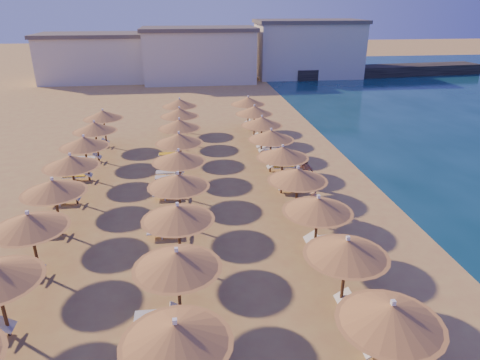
{
  "coord_description": "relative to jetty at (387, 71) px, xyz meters",
  "views": [
    {
      "loc": [
        -1.37,
        -17.8,
        10.49
      ],
      "look_at": [
        1.39,
        4.0,
        1.3
      ],
      "focal_mm": 32.0,
      "sensor_mm": 36.0,
      "label": 1
    }
  ],
  "objects": [
    {
      "name": "hotel_blocks",
      "position": [
        -26.82,
        0.13,
        2.95
      ],
      "size": [
        46.07,
        10.67,
        8.1
      ],
      "color": "beige",
      "rests_on": "ground"
    },
    {
      "name": "beachgoer_c",
      "position": [
        -23.78,
        -40.07,
        0.19
      ],
      "size": [
        1.19,
        0.84,
        1.88
      ],
      "primitive_type": "imported",
      "rotation": [
        0.0,
        0.0,
        -0.39
      ],
      "color": "tan",
      "rests_on": "ground"
    },
    {
      "name": "beachgoer_a",
      "position": [
        -24.17,
        -43.28,
        0.21
      ],
      "size": [
        0.5,
        0.73,
        1.92
      ],
      "primitive_type": "imported",
      "rotation": [
        0.0,
        0.0,
        -1.63
      ],
      "color": "tan",
      "rests_on": "ground"
    },
    {
      "name": "ground",
      "position": [
        -29.31,
        -45.53,
        -0.75
      ],
      "size": [
        220.0,
        220.0,
        0.0
      ],
      "primitive_type": "plane",
      "color": "tan",
      "rests_on": "ground"
    },
    {
      "name": "parasol_row_east",
      "position": [
        -25.36,
        -44.15,
        1.75
      ],
      "size": [
        3.05,
        37.55,
        3.0
      ],
      "color": "brown",
      "rests_on": "ground"
    },
    {
      "name": "parasol_row_inland",
      "position": [
        -37.03,
        -42.43,
        1.75
      ],
      "size": [
        3.05,
        27.2,
        3.0
      ],
      "color": "brown",
      "rests_on": "ground"
    },
    {
      "name": "loungers",
      "position": [
        -30.06,
        -43.9,
        -0.41
      ],
      "size": [
        14.88,
        35.99,
        0.66
      ],
      "color": "silver",
      "rests_on": "ground"
    },
    {
      "name": "parasol_row_west",
      "position": [
        -31.25,
        -44.15,
        1.75
      ],
      "size": [
        3.05,
        37.55,
        3.0
      ],
      "color": "brown",
      "rests_on": "ground"
    },
    {
      "name": "jetty",
      "position": [
        0.0,
        0.0,
        0.0
      ],
      "size": [
        30.24,
        6.8,
        1.5
      ],
      "primitive_type": "cube",
      "rotation": [
        0.0,
        0.0,
        0.09
      ],
      "color": "black",
      "rests_on": "ground"
    }
  ]
}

